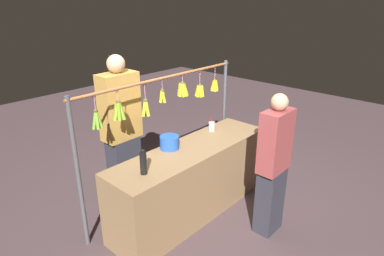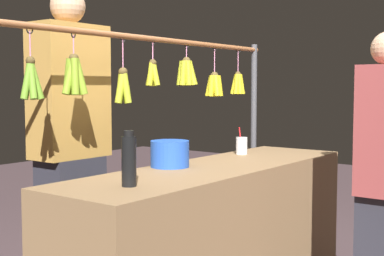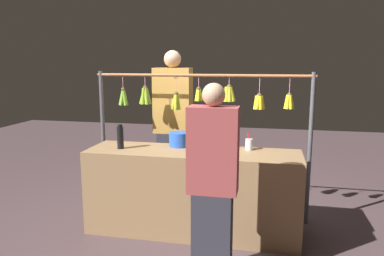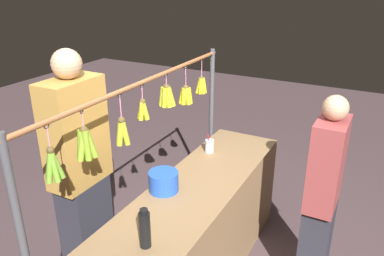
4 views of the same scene
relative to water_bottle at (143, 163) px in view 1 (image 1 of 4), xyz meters
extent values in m
plane|color=#4A383B|center=(-0.71, -0.05, -0.94)|extent=(12.00, 12.00, 0.00)
cube|color=olive|center=(-0.71, -0.05, -0.53)|extent=(2.05, 0.56, 0.82)
cylinder|color=#4C4C51|center=(-1.83, -0.47, -0.15)|extent=(0.04, 0.04, 1.56)
cylinder|color=#4C4C51|center=(0.40, -0.47, -0.15)|extent=(0.04, 0.04, 1.56)
cylinder|color=#9E6038|center=(-0.71, -0.47, 0.59)|extent=(2.30, 0.03, 0.03)
torus|color=black|center=(-1.61, -0.47, 0.57)|extent=(0.04, 0.02, 0.04)
cylinder|color=pink|center=(-1.61, -0.47, 0.49)|extent=(0.01, 0.01, 0.16)
sphere|color=brown|center=(-1.61, -0.47, 0.40)|extent=(0.04, 0.04, 0.04)
cylinder|color=gold|center=(-1.59, -0.47, 0.33)|extent=(0.05, 0.04, 0.15)
cylinder|color=gold|center=(-1.60, -0.45, 0.33)|extent=(0.04, 0.05, 0.15)
cylinder|color=gold|center=(-1.62, -0.45, 0.33)|extent=(0.04, 0.05, 0.15)
cylinder|color=gold|center=(-1.63, -0.47, 0.33)|extent=(0.06, 0.04, 0.15)
cylinder|color=gold|center=(-1.62, -0.49, 0.33)|extent=(0.04, 0.05, 0.15)
cylinder|color=gold|center=(-1.60, -0.49, 0.33)|extent=(0.05, 0.06, 0.15)
torus|color=black|center=(-1.32, -0.47, 0.57)|extent=(0.04, 0.01, 0.04)
cylinder|color=pink|center=(-1.32, -0.47, 0.48)|extent=(0.01, 0.01, 0.18)
sphere|color=brown|center=(-1.32, -0.47, 0.39)|extent=(0.05, 0.05, 0.05)
cylinder|color=yellow|center=(-1.29, -0.47, 0.32)|extent=(0.06, 0.04, 0.14)
cylinder|color=yellow|center=(-1.30, -0.44, 0.32)|extent=(0.06, 0.07, 0.15)
cylinder|color=yellow|center=(-1.33, -0.44, 0.32)|extent=(0.05, 0.05, 0.14)
cylinder|color=yellow|center=(-1.35, -0.47, 0.32)|extent=(0.06, 0.04, 0.14)
cylinder|color=yellow|center=(-1.33, -0.49, 0.32)|extent=(0.06, 0.07, 0.15)
cylinder|color=yellow|center=(-1.30, -0.49, 0.32)|extent=(0.06, 0.06, 0.15)
torus|color=black|center=(-1.01, -0.47, 0.57)|extent=(0.04, 0.01, 0.04)
cylinder|color=pink|center=(-1.01, -0.47, 0.52)|extent=(0.01, 0.01, 0.09)
sphere|color=brown|center=(-1.01, -0.47, 0.47)|extent=(0.05, 0.05, 0.05)
cylinder|color=gold|center=(-0.97, -0.47, 0.40)|extent=(0.06, 0.04, 0.16)
cylinder|color=gold|center=(-0.99, -0.44, 0.40)|extent=(0.05, 0.06, 0.16)
cylinder|color=gold|center=(-1.02, -0.44, 0.40)|extent=(0.05, 0.08, 0.16)
cylinder|color=gold|center=(-1.04, -0.45, 0.40)|extent=(0.07, 0.06, 0.16)
cylinder|color=gold|center=(-1.04, -0.49, 0.40)|extent=(0.07, 0.06, 0.16)
cylinder|color=gold|center=(-1.02, -0.50, 0.40)|extent=(0.05, 0.08, 0.16)
cylinder|color=gold|center=(-0.99, -0.50, 0.40)|extent=(0.05, 0.06, 0.16)
torus|color=black|center=(-0.69, -0.47, 0.57)|extent=(0.04, 0.01, 0.04)
cylinder|color=pink|center=(-0.69, -0.47, 0.51)|extent=(0.01, 0.01, 0.12)
sphere|color=brown|center=(-0.69, -0.47, 0.45)|extent=(0.04, 0.04, 0.04)
cylinder|color=gold|center=(-0.67, -0.47, 0.39)|extent=(0.06, 0.04, 0.14)
cylinder|color=gold|center=(-0.69, -0.45, 0.39)|extent=(0.04, 0.06, 0.14)
cylinder|color=gold|center=(-0.71, -0.47, 0.39)|extent=(0.05, 0.04, 0.14)
cylinder|color=gold|center=(-0.69, -0.49, 0.39)|extent=(0.03, 0.07, 0.14)
torus|color=black|center=(-0.45, -0.47, 0.57)|extent=(0.04, 0.01, 0.04)
cylinder|color=pink|center=(-0.45, -0.47, 0.48)|extent=(0.01, 0.01, 0.17)
sphere|color=brown|center=(-0.45, -0.47, 0.39)|extent=(0.05, 0.05, 0.05)
cylinder|color=#A5B426|center=(-0.43, -0.47, 0.31)|extent=(0.07, 0.04, 0.17)
cylinder|color=#A5B426|center=(-0.45, -0.45, 0.31)|extent=(0.04, 0.07, 0.17)
cylinder|color=#A5B426|center=(-0.47, -0.47, 0.31)|extent=(0.07, 0.04, 0.17)
cylinder|color=#A5B426|center=(-0.45, -0.49, 0.31)|extent=(0.04, 0.06, 0.17)
torus|color=black|center=(-0.10, -0.47, 0.57)|extent=(0.04, 0.02, 0.04)
cylinder|color=pink|center=(-0.10, -0.47, 0.51)|extent=(0.01, 0.01, 0.12)
sphere|color=brown|center=(-0.10, -0.47, 0.45)|extent=(0.05, 0.05, 0.05)
cylinder|color=#84A929|center=(-0.08, -0.47, 0.36)|extent=(0.09, 0.04, 0.18)
cylinder|color=#84A929|center=(-0.09, -0.44, 0.36)|extent=(0.05, 0.06, 0.18)
cylinder|color=#84A929|center=(-0.12, -0.45, 0.36)|extent=(0.06, 0.07, 0.19)
cylinder|color=#84A929|center=(-0.13, -0.47, 0.36)|extent=(0.08, 0.04, 0.18)
cylinder|color=#84A929|center=(-0.12, -0.49, 0.36)|extent=(0.06, 0.08, 0.18)
cylinder|color=#84A929|center=(-0.09, -0.49, 0.36)|extent=(0.05, 0.06, 0.18)
torus|color=black|center=(0.15, -0.47, 0.57)|extent=(0.04, 0.01, 0.04)
cylinder|color=pink|center=(0.15, -0.47, 0.50)|extent=(0.01, 0.01, 0.14)
sphere|color=brown|center=(0.15, -0.47, 0.43)|extent=(0.04, 0.04, 0.04)
cylinder|color=#6EA22C|center=(0.17, -0.47, 0.34)|extent=(0.07, 0.03, 0.18)
cylinder|color=#6EA22C|center=(0.16, -0.45, 0.34)|extent=(0.05, 0.07, 0.18)
cylinder|color=#6EA22C|center=(0.13, -0.46, 0.34)|extent=(0.07, 0.06, 0.18)
cylinder|color=#6EA22C|center=(0.13, -0.48, 0.34)|extent=(0.06, 0.05, 0.18)
cylinder|color=#6EA22C|center=(0.15, -0.49, 0.34)|extent=(0.04, 0.07, 0.18)
cylinder|color=black|center=(0.00, 0.00, -0.01)|extent=(0.06, 0.06, 0.22)
cylinder|color=black|center=(0.00, 0.00, 0.11)|extent=(0.04, 0.04, 0.02)
cylinder|color=blue|center=(-0.54, -0.22, -0.04)|extent=(0.21, 0.21, 0.14)
cylinder|color=silver|center=(-1.24, -0.20, -0.06)|extent=(0.07, 0.07, 0.11)
cylinder|color=red|center=(-1.23, -0.20, -0.03)|extent=(0.01, 0.03, 0.17)
cube|color=#2D2D38|center=(-0.33, -0.78, -0.51)|extent=(0.34, 0.23, 0.85)
cube|color=#BF8C3F|center=(-0.33, -0.78, 0.29)|extent=(0.43, 0.23, 0.74)
sphere|color=tan|center=(-0.33, -0.78, 0.76)|extent=(0.20, 0.20, 0.20)
cube|color=#2D2D38|center=(-1.03, 0.76, -0.57)|extent=(0.29, 0.20, 0.72)
cube|color=#993F3F|center=(-1.03, 0.76, 0.10)|extent=(0.36, 0.20, 0.63)
sphere|color=tan|center=(-1.03, 0.76, 0.50)|extent=(0.17, 0.17, 0.17)
camera|label=1|loc=(1.69, 2.15, 1.42)|focal=31.09mm
camera|label=2|loc=(1.66, 1.60, 0.31)|focal=50.33mm
camera|label=3|loc=(-1.42, 3.31, 0.73)|focal=34.51mm
camera|label=4|loc=(1.39, 1.03, 1.30)|focal=35.81mm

